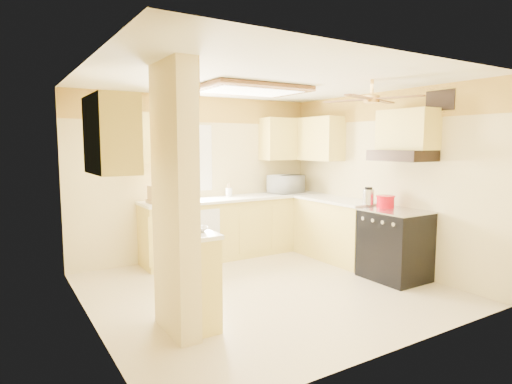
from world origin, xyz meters
TOP-DOWN VIEW (x-y plane):
  - floor at (0.00, 0.00)m, footprint 4.00×4.00m
  - ceiling at (0.00, 0.00)m, footprint 4.00×4.00m
  - wall_back at (0.00, 1.90)m, footprint 4.00×0.00m
  - wall_front at (0.00, -1.90)m, footprint 4.00×0.00m
  - wall_left at (-2.00, 0.00)m, footprint 0.00×3.80m
  - wall_right at (2.00, 0.00)m, footprint 0.00×3.80m
  - wallpaper_border at (0.00, 1.88)m, footprint 4.00×0.02m
  - partition_column at (-1.35, -0.55)m, footprint 0.20×0.70m
  - partition_ledge at (-1.13, -0.55)m, footprint 0.25×0.55m
  - ledge_top at (-1.13, -0.55)m, footprint 0.28×0.58m
  - lower_cabinets_back at (0.50, 1.60)m, footprint 3.00×0.60m
  - lower_cabinets_right at (1.70, 0.60)m, footprint 0.60×1.40m
  - countertop_back at (0.50, 1.59)m, footprint 3.04×0.64m
  - countertop_right at (1.69, 0.60)m, footprint 0.64×1.44m
  - dishwasher_panel at (-0.25, 1.29)m, footprint 0.58×0.02m
  - window at (-0.25, 1.89)m, footprint 0.92×0.02m
  - upper_cab_back_left at (-0.85, 1.72)m, footprint 0.60×0.35m
  - upper_cab_back_right at (1.55, 1.72)m, footprint 0.90×0.35m
  - upper_cab_right at (1.82, 1.25)m, footprint 0.35×1.00m
  - upper_cab_left_wall at (-1.82, -0.25)m, footprint 0.35×0.75m
  - upper_cab_over_stove at (1.82, -0.55)m, footprint 0.35×0.76m
  - stove at (1.67, -0.55)m, footprint 0.68×0.77m
  - range_hood at (1.74, -0.55)m, footprint 0.50×0.76m
  - poster_menu at (-1.24, -0.55)m, footprint 0.02×0.42m
  - poster_nashville at (-1.24, -0.55)m, footprint 0.02×0.42m
  - ceiling_light_panel at (0.10, 0.50)m, footprint 1.35×0.95m
  - ceiling_fan at (1.00, -0.70)m, footprint 1.15×1.15m
  - vent_grate at (1.98, -0.90)m, footprint 0.02×0.40m
  - microwave at (1.47, 1.61)m, footprint 0.61×0.46m
  - bowl at (-1.13, -0.56)m, footprint 0.24×0.24m
  - dutch_oven at (1.72, -0.32)m, footprint 0.25×0.25m
  - kettle at (1.64, -0.09)m, footprint 0.16×0.16m
  - dish_rack at (-0.71, 1.57)m, footprint 0.43×0.33m
  - utensil_crock at (0.42, 1.71)m, footprint 0.10×0.10m

SIDE VIEW (x-z plane):
  - floor at x=0.00m, z-range 0.00..0.00m
  - dishwasher_panel at x=-0.25m, z-range 0.03..0.83m
  - partition_ledge at x=-1.13m, z-range 0.00..0.90m
  - lower_cabinets_back at x=0.50m, z-range 0.00..0.90m
  - lower_cabinets_right at x=1.70m, z-range 0.00..0.90m
  - stove at x=1.67m, z-range 0.00..0.92m
  - ledge_top at x=-1.13m, z-range 0.90..0.94m
  - countertop_back at x=0.50m, z-range 0.90..0.94m
  - countertop_right at x=1.69m, z-range 0.90..0.94m
  - bowl at x=-1.13m, z-range 0.94..0.99m
  - dutch_oven at x=1.72m, z-range 0.92..1.08m
  - utensil_crock at x=0.42m, z-range 0.90..1.11m
  - dish_rack at x=-0.71m, z-range 0.91..1.15m
  - kettle at x=1.64m, z-range 0.93..1.17m
  - microwave at x=1.47m, z-range 0.94..1.25m
  - poster_nashville at x=-1.24m, z-range 0.92..1.48m
  - wall_back at x=0.00m, z-range -0.75..3.25m
  - wall_front at x=0.00m, z-range -0.75..3.25m
  - wall_left at x=-2.00m, z-range -0.65..3.15m
  - wall_right at x=2.00m, z-range -0.65..3.15m
  - partition_column at x=-1.35m, z-range 0.00..2.50m
  - window at x=-0.25m, z-range 1.04..2.06m
  - range_hood at x=1.74m, z-range 1.55..1.69m
  - upper_cab_back_left at x=-0.85m, z-range 1.50..2.20m
  - upper_cab_back_right at x=1.55m, z-range 1.50..2.20m
  - upper_cab_right at x=1.82m, z-range 1.50..2.20m
  - upper_cab_left_wall at x=-1.82m, z-range 1.50..2.20m
  - poster_menu at x=-1.24m, z-range 1.57..2.14m
  - upper_cab_over_stove at x=1.82m, z-range 1.69..2.21m
  - ceiling_fan at x=1.00m, z-range 2.16..2.42m
  - wallpaper_border at x=0.00m, z-range 2.10..2.50m
  - vent_grate at x=1.98m, z-range 2.17..2.42m
  - ceiling_light_panel at x=0.10m, z-range 2.42..2.49m
  - ceiling at x=0.00m, z-range 2.50..2.50m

